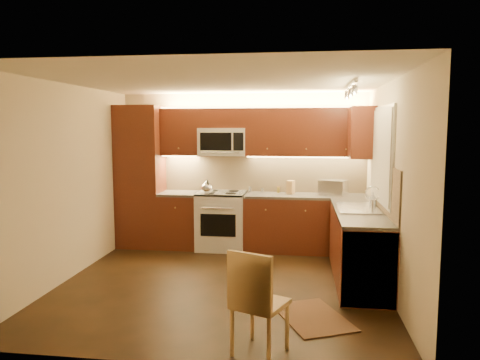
# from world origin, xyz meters

# --- Properties ---
(floor) EXTENTS (4.00, 4.00, 0.01)m
(floor) POSITION_xyz_m (0.00, 0.00, 0.00)
(floor) COLOR black
(floor) RESTS_ON ground
(ceiling) EXTENTS (4.00, 4.00, 0.01)m
(ceiling) POSITION_xyz_m (0.00, 0.00, 2.50)
(ceiling) COLOR beige
(ceiling) RESTS_ON ground
(wall_back) EXTENTS (4.00, 0.01, 2.50)m
(wall_back) POSITION_xyz_m (0.00, 2.00, 1.25)
(wall_back) COLOR beige
(wall_back) RESTS_ON ground
(wall_front) EXTENTS (4.00, 0.01, 2.50)m
(wall_front) POSITION_xyz_m (0.00, -2.00, 1.25)
(wall_front) COLOR beige
(wall_front) RESTS_ON ground
(wall_left) EXTENTS (0.01, 4.00, 2.50)m
(wall_left) POSITION_xyz_m (-2.00, 0.00, 1.25)
(wall_left) COLOR beige
(wall_left) RESTS_ON ground
(wall_right) EXTENTS (0.01, 4.00, 2.50)m
(wall_right) POSITION_xyz_m (2.00, 0.00, 1.25)
(wall_right) COLOR beige
(wall_right) RESTS_ON ground
(pantry) EXTENTS (0.70, 0.60, 2.30)m
(pantry) POSITION_xyz_m (-1.65, 1.70, 1.15)
(pantry) COLOR #481E0F
(pantry) RESTS_ON floor
(base_cab_back_left) EXTENTS (0.62, 0.60, 0.86)m
(base_cab_back_left) POSITION_xyz_m (-0.99, 1.70, 0.43)
(base_cab_back_left) COLOR #481E0F
(base_cab_back_left) RESTS_ON floor
(counter_back_left) EXTENTS (0.62, 0.60, 0.04)m
(counter_back_left) POSITION_xyz_m (-0.99, 1.70, 0.88)
(counter_back_left) COLOR #3C3937
(counter_back_left) RESTS_ON base_cab_back_left
(base_cab_back_right) EXTENTS (1.92, 0.60, 0.86)m
(base_cab_back_right) POSITION_xyz_m (1.04, 1.70, 0.43)
(base_cab_back_right) COLOR #481E0F
(base_cab_back_right) RESTS_ON floor
(counter_back_right) EXTENTS (1.92, 0.60, 0.04)m
(counter_back_right) POSITION_xyz_m (1.04, 1.70, 0.88)
(counter_back_right) COLOR #3C3937
(counter_back_right) RESTS_ON base_cab_back_right
(base_cab_right) EXTENTS (0.60, 2.00, 0.86)m
(base_cab_right) POSITION_xyz_m (1.70, 0.40, 0.43)
(base_cab_right) COLOR #481E0F
(base_cab_right) RESTS_ON floor
(counter_right) EXTENTS (0.60, 2.00, 0.04)m
(counter_right) POSITION_xyz_m (1.70, 0.40, 0.88)
(counter_right) COLOR #3C3937
(counter_right) RESTS_ON base_cab_right
(dishwasher) EXTENTS (0.58, 0.60, 0.84)m
(dishwasher) POSITION_xyz_m (1.70, -0.30, 0.43)
(dishwasher) COLOR silver
(dishwasher) RESTS_ON floor
(backsplash_back) EXTENTS (3.30, 0.02, 0.60)m
(backsplash_back) POSITION_xyz_m (0.35, 1.99, 1.20)
(backsplash_back) COLOR tan
(backsplash_back) RESTS_ON wall_back
(backsplash_right) EXTENTS (0.02, 2.00, 0.60)m
(backsplash_right) POSITION_xyz_m (1.99, 0.40, 1.20)
(backsplash_right) COLOR tan
(backsplash_right) RESTS_ON wall_right
(upper_cab_back_left) EXTENTS (0.62, 0.35, 0.75)m
(upper_cab_back_left) POSITION_xyz_m (-0.99, 1.82, 1.88)
(upper_cab_back_left) COLOR #481E0F
(upper_cab_back_left) RESTS_ON wall_back
(upper_cab_back_right) EXTENTS (1.92, 0.35, 0.75)m
(upper_cab_back_right) POSITION_xyz_m (1.04, 1.82, 1.88)
(upper_cab_back_right) COLOR #481E0F
(upper_cab_back_right) RESTS_ON wall_back
(upper_cab_bridge) EXTENTS (0.76, 0.35, 0.31)m
(upper_cab_bridge) POSITION_xyz_m (-0.30, 1.82, 2.09)
(upper_cab_bridge) COLOR #481E0F
(upper_cab_bridge) RESTS_ON wall_back
(upper_cab_right_corner) EXTENTS (0.35, 0.50, 0.75)m
(upper_cab_right_corner) POSITION_xyz_m (1.82, 1.40, 1.88)
(upper_cab_right_corner) COLOR #481E0F
(upper_cab_right_corner) RESTS_ON wall_right
(stove) EXTENTS (0.76, 0.65, 0.92)m
(stove) POSITION_xyz_m (-0.30, 1.68, 0.46)
(stove) COLOR silver
(stove) RESTS_ON floor
(microwave) EXTENTS (0.76, 0.38, 0.44)m
(microwave) POSITION_xyz_m (-0.30, 1.81, 1.72)
(microwave) COLOR silver
(microwave) RESTS_ON wall_back
(window_frame) EXTENTS (0.03, 1.44, 1.24)m
(window_frame) POSITION_xyz_m (1.99, 0.55, 1.60)
(window_frame) COLOR silver
(window_frame) RESTS_ON wall_right
(window_blinds) EXTENTS (0.02, 1.36, 1.16)m
(window_blinds) POSITION_xyz_m (1.97, 0.55, 1.60)
(window_blinds) COLOR silver
(window_blinds) RESTS_ON wall_right
(sink) EXTENTS (0.52, 0.86, 0.15)m
(sink) POSITION_xyz_m (1.70, 0.55, 0.98)
(sink) COLOR silver
(sink) RESTS_ON counter_right
(faucet) EXTENTS (0.20, 0.04, 0.30)m
(faucet) POSITION_xyz_m (1.88, 0.55, 1.05)
(faucet) COLOR silver
(faucet) RESTS_ON counter_right
(track_light_bar) EXTENTS (0.04, 1.20, 0.03)m
(track_light_bar) POSITION_xyz_m (1.55, 0.40, 2.46)
(track_light_bar) COLOR silver
(track_light_bar) RESTS_ON ceiling
(kettle) EXTENTS (0.26, 0.26, 0.23)m
(kettle) POSITION_xyz_m (-0.49, 1.46, 1.04)
(kettle) COLOR silver
(kettle) RESTS_ON stove
(toaster_oven) EXTENTS (0.48, 0.43, 0.24)m
(toaster_oven) POSITION_xyz_m (1.46, 1.73, 1.02)
(toaster_oven) COLOR silver
(toaster_oven) RESTS_ON counter_back_right
(knife_block) EXTENTS (0.14, 0.17, 0.21)m
(knife_block) POSITION_xyz_m (0.80, 1.78, 1.01)
(knife_block) COLOR olive
(knife_block) RESTS_ON counter_back_right
(spice_jar_a) EXTENTS (0.05, 0.05, 0.08)m
(spice_jar_a) POSITION_xyz_m (0.34, 1.81, 0.94)
(spice_jar_a) COLOR silver
(spice_jar_a) RESTS_ON counter_back_right
(spice_jar_b) EXTENTS (0.05, 0.05, 0.09)m
(spice_jar_b) POSITION_xyz_m (0.60, 1.87, 0.94)
(spice_jar_b) COLOR olive
(spice_jar_b) RESTS_ON counter_back_right
(spice_jar_c) EXTENTS (0.06, 0.06, 0.10)m
(spice_jar_c) POSITION_xyz_m (0.14, 1.84, 0.95)
(spice_jar_c) COLOR silver
(spice_jar_c) RESTS_ON counter_back_right
(spice_jar_d) EXTENTS (0.06, 0.06, 0.09)m
(spice_jar_d) POSITION_xyz_m (0.59, 1.94, 0.95)
(spice_jar_d) COLOR brown
(spice_jar_d) RESTS_ON counter_back_right
(soap_bottle) EXTENTS (0.09, 0.10, 0.17)m
(soap_bottle) POSITION_xyz_m (1.93, 0.86, 0.99)
(soap_bottle) COLOR silver
(soap_bottle) RESTS_ON counter_right
(rug) EXTENTS (0.91, 1.06, 0.01)m
(rug) POSITION_xyz_m (1.10, -0.90, 0.01)
(rug) COLOR black
(rug) RESTS_ON floor
(dining_chair) EXTENTS (0.54, 0.54, 0.93)m
(dining_chair) POSITION_xyz_m (0.63, -1.70, 0.47)
(dining_chair) COLOR olive
(dining_chair) RESTS_ON floor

